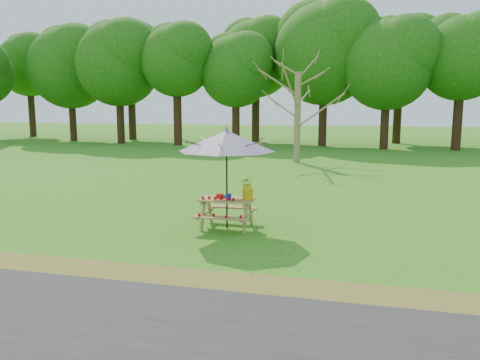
% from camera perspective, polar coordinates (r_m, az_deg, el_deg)
% --- Properties ---
extents(ground, '(120.00, 120.00, 0.00)m').
position_cam_1_polar(ground, '(12.35, -25.01, -4.48)').
color(ground, '#337215').
rests_on(ground, ground).
extents(treeline, '(60.00, 12.00, 16.00)m').
position_cam_1_polar(treeline, '(32.65, 0.26, 18.28)').
color(treeline, '#10540E').
rests_on(treeline, ground).
extents(bare_tree, '(5.30, 5.30, 10.04)m').
position_cam_1_polar(bare_tree, '(23.10, 7.21, 17.34)').
color(bare_tree, olive).
rests_on(bare_tree, ground).
extents(picnic_table, '(1.20, 1.32, 0.67)m').
position_cam_1_polar(picnic_table, '(10.43, -1.61, -4.14)').
color(picnic_table, '#A5834A').
rests_on(picnic_table, ground).
extents(patio_umbrella, '(2.36, 2.36, 2.25)m').
position_cam_1_polar(patio_umbrella, '(10.19, -1.64, 4.79)').
color(patio_umbrella, black).
rests_on(patio_umbrella, ground).
extents(produce_bins, '(0.37, 0.36, 0.13)m').
position_cam_1_polar(produce_bins, '(10.37, -1.81, -1.98)').
color(produce_bins, red).
rests_on(produce_bins, picnic_table).
extents(tomatoes_row, '(0.77, 0.13, 0.07)m').
position_cam_1_polar(tomatoes_row, '(10.22, -2.69, -2.24)').
color(tomatoes_row, red).
rests_on(tomatoes_row, picnic_table).
extents(flower_bucket, '(0.39, 0.36, 0.53)m').
position_cam_1_polar(flower_bucket, '(10.23, 0.95, -0.82)').
color(flower_bucket, '#DAA20B').
rests_on(flower_bucket, picnic_table).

